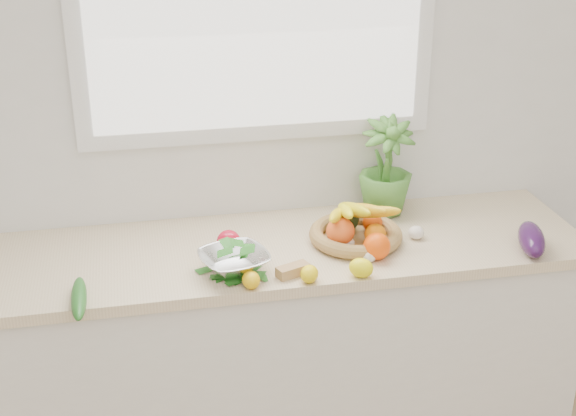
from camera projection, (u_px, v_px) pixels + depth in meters
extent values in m
cube|color=white|center=(257.00, 99.00, 2.92)|extent=(4.50, 0.02, 2.70)
cube|color=silver|center=(274.00, 357.00, 3.02)|extent=(2.20, 0.58, 0.86)
cube|color=beige|center=(273.00, 251.00, 2.84)|extent=(2.24, 0.62, 0.04)
sphere|color=#FF4F08|center=(377.00, 246.00, 2.72)|extent=(0.11, 0.11, 0.09)
ellipsoid|color=yellow|center=(251.00, 280.00, 2.55)|extent=(0.06, 0.08, 0.06)
ellipsoid|color=yellow|center=(309.00, 274.00, 2.58)|extent=(0.08, 0.09, 0.06)
ellipsoid|color=#FFF30D|center=(361.00, 268.00, 2.61)|extent=(0.10, 0.10, 0.06)
sphere|color=red|center=(229.00, 242.00, 2.77)|extent=(0.09, 0.09, 0.08)
cube|color=tan|center=(293.00, 270.00, 2.63)|extent=(0.12, 0.08, 0.04)
ellipsoid|color=silver|center=(348.00, 243.00, 2.81)|extent=(0.05, 0.05, 0.04)
ellipsoid|color=silver|center=(416.00, 233.00, 2.87)|extent=(0.07, 0.07, 0.05)
ellipsoid|color=white|center=(369.00, 256.00, 2.72)|extent=(0.05, 0.05, 0.04)
ellipsoid|color=#31113E|center=(531.00, 239.00, 2.78)|extent=(0.15, 0.25, 0.09)
ellipsoid|color=#195318|center=(79.00, 298.00, 2.45)|extent=(0.05, 0.26, 0.05)
sphere|color=red|center=(294.00, 269.00, 2.64)|extent=(0.04, 0.04, 0.03)
imported|color=#4B8A32|center=(386.00, 166.00, 3.01)|extent=(0.21, 0.21, 0.37)
cylinder|color=tan|center=(355.00, 240.00, 2.86)|extent=(0.34, 0.34, 0.01)
torus|color=#AD824C|center=(356.00, 234.00, 2.85)|extent=(0.40, 0.40, 0.05)
sphere|color=orange|center=(340.00, 231.00, 2.80)|extent=(0.12, 0.12, 0.10)
sphere|color=orange|center=(375.00, 234.00, 2.80)|extent=(0.09, 0.09, 0.08)
sphere|color=#DA4306|center=(372.00, 222.00, 2.90)|extent=(0.09, 0.09, 0.07)
ellipsoid|color=black|center=(348.00, 218.00, 2.90)|extent=(0.10, 0.10, 0.10)
ellipsoid|color=yellow|center=(337.00, 215.00, 2.79)|extent=(0.13, 0.22, 0.10)
ellipsoid|color=#FFF515|center=(345.00, 211.00, 2.80)|extent=(0.06, 0.22, 0.10)
ellipsoid|color=yellow|center=(355.00, 209.00, 2.80)|extent=(0.09, 0.23, 0.10)
ellipsoid|color=#EEB113|center=(363.00, 209.00, 2.81)|extent=(0.15, 0.21, 0.10)
ellipsoid|color=gold|center=(373.00, 212.00, 2.81)|extent=(0.20, 0.17, 0.10)
cylinder|color=white|center=(234.00, 270.00, 2.65)|extent=(0.11, 0.11, 0.02)
imported|color=white|center=(234.00, 261.00, 2.63)|extent=(0.28, 0.28, 0.05)
ellipsoid|color=#18611A|center=(234.00, 250.00, 2.62)|extent=(0.21, 0.21, 0.07)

